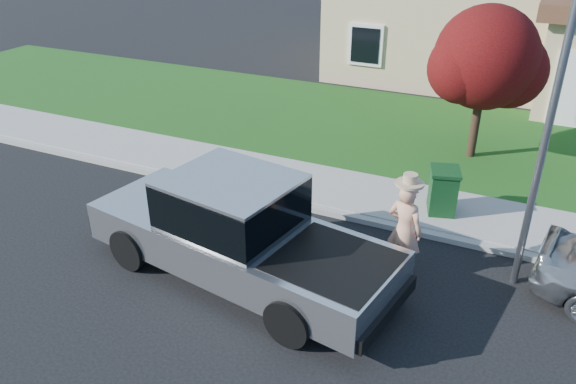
# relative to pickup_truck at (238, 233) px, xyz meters

# --- Properties ---
(ground) EXTENTS (80.00, 80.00, 0.00)m
(ground) POSITION_rel_pickup_truck_xyz_m (0.53, -0.04, -0.93)
(ground) COLOR black
(ground) RESTS_ON ground
(curb) EXTENTS (40.00, 0.20, 0.12)m
(curb) POSITION_rel_pickup_truck_xyz_m (1.53, 2.86, -0.87)
(curb) COLOR gray
(curb) RESTS_ON ground
(sidewalk) EXTENTS (40.00, 2.00, 0.15)m
(sidewalk) POSITION_rel_pickup_truck_xyz_m (1.53, 3.96, -0.85)
(sidewalk) COLOR gray
(sidewalk) RESTS_ON ground
(lawn) EXTENTS (40.00, 7.00, 0.10)m
(lawn) POSITION_rel_pickup_truck_xyz_m (1.53, 8.46, -0.88)
(lawn) COLOR #123C11
(lawn) RESTS_ON ground
(pickup_truck) EXTENTS (6.29, 3.01, 1.99)m
(pickup_truck) POSITION_rel_pickup_truck_xyz_m (0.00, 0.00, 0.00)
(pickup_truck) COLOR black
(pickup_truck) RESTS_ON ground
(woman) EXTENTS (0.78, 0.62, 2.08)m
(woman) POSITION_rel_pickup_truck_xyz_m (2.71, 1.33, 0.06)
(woman) COLOR tan
(woman) RESTS_ON ground
(ornamental_tree) EXTENTS (2.90, 2.61, 3.97)m
(ornamental_tree) POSITION_rel_pickup_truck_xyz_m (3.09, 7.36, 1.71)
(ornamental_tree) COLOR black
(ornamental_tree) RESTS_ON lawn
(trash_bin) EXTENTS (0.79, 0.85, 1.01)m
(trash_bin) POSITION_rel_pickup_truck_xyz_m (2.94, 3.80, -0.26)
(trash_bin) COLOR #0E3515
(trash_bin) RESTS_ON sidewalk
(street_lamp) EXTENTS (0.32, 0.72, 5.51)m
(street_lamp) POSITION_rel_pickup_truck_xyz_m (4.67, 1.90, 2.22)
(street_lamp) COLOR slate
(street_lamp) RESTS_ON ground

